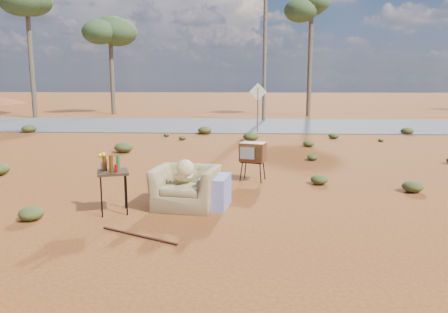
{
  "coord_description": "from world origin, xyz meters",
  "views": [
    {
      "loc": [
        0.95,
        -7.35,
        2.36
      ],
      "look_at": [
        0.52,
        1.41,
        0.8
      ],
      "focal_mm": 35.0,
      "sensor_mm": 36.0,
      "label": 1
    }
  ],
  "objects": [
    {
      "name": "rusty_bar",
      "position": [
        -0.65,
        -1.12,
        0.02
      ],
      "size": [
        1.3,
        0.69,
        0.04
      ],
      "primitive_type": "cylinder",
      "rotation": [
        0.0,
        1.57,
        -0.47
      ],
      "color": "#4C1E14",
      "rests_on": "ground"
    },
    {
      "name": "ground",
      "position": [
        0.0,
        0.0,
        0.0
      ],
      "size": [
        140.0,
        140.0,
        0.0
      ],
      "primitive_type": "plane",
      "color": "#964B1E",
      "rests_on": "ground"
    },
    {
      "name": "utility_pole_center",
      "position": [
        2.0,
        17.5,
        4.15
      ],
      "size": [
        1.4,
        0.2,
        8.0
      ],
      "color": "brown",
      "rests_on": "ground"
    },
    {
      "name": "scrub_patch",
      "position": [
        -0.82,
        4.41,
        0.14
      ],
      "size": [
        17.49,
        8.07,
        0.33
      ],
      "color": "#424920",
      "rests_on": "ground"
    },
    {
      "name": "side_table",
      "position": [
        -1.42,
        0.09,
        0.79
      ],
      "size": [
        0.67,
        0.67,
        1.06
      ],
      "rotation": [
        0.0,
        0.0,
        0.33
      ],
      "color": "#372614",
      "rests_on": "ground"
    },
    {
      "name": "road_sign",
      "position": [
        1.5,
        12.0,
        1.5
      ],
      "size": [
        0.78,
        0.06,
        2.19
      ],
      "color": "brown",
      "rests_on": "ground"
    },
    {
      "name": "eucalyptus_near_left",
      "position": [
        -8.0,
        22.0,
        5.45
      ],
      "size": [
        3.2,
        3.2,
        6.6
      ],
      "color": "brown",
      "rests_on": "ground"
    },
    {
      "name": "tv_unit",
      "position": [
        1.14,
        2.69,
        0.67
      ],
      "size": [
        0.66,
        0.59,
        0.9
      ],
      "rotation": [
        0.0,
        0.0,
        -0.28
      ],
      "color": "black",
      "rests_on": "ground"
    },
    {
      "name": "eucalyptus_center",
      "position": [
        5.0,
        21.0,
        6.43
      ],
      "size": [
        3.2,
        3.2,
        7.6
      ],
      "color": "brown",
      "rests_on": "ground"
    },
    {
      "name": "armchair",
      "position": [
        -0.04,
        0.49,
        0.47
      ],
      "size": [
        1.46,
        0.91,
        1.01
      ],
      "rotation": [
        0.0,
        0.0,
        -0.15
      ],
      "color": "#927E50",
      "rests_on": "ground"
    },
    {
      "name": "highway",
      "position": [
        0.0,
        15.0,
        0.02
      ],
      "size": [
        140.0,
        7.0,
        0.04
      ],
      "primitive_type": "cube",
      "color": "#565659",
      "rests_on": "ground"
    },
    {
      "name": "eucalyptus_left",
      "position": [
        -12.0,
        19.0,
        6.92
      ],
      "size": [
        3.2,
        3.2,
        8.1
      ],
      "color": "brown",
      "rests_on": "ground"
    }
  ]
}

